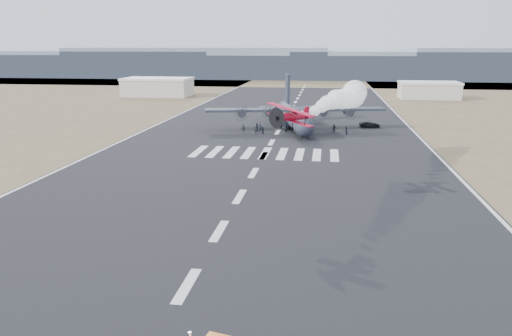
% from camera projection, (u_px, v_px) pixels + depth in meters
% --- Properties ---
extents(ground, '(500.00, 500.00, 0.00)m').
position_uv_depth(ground, '(187.00, 286.00, 39.17)').
color(ground, black).
rests_on(ground, ground).
extents(scrub_far, '(500.00, 80.00, 0.00)m').
position_uv_depth(scrub_far, '(308.00, 81.00, 260.26)').
color(scrub_far, brown).
rests_on(scrub_far, ground).
extents(runway_markings, '(60.00, 260.00, 0.01)m').
position_uv_depth(runway_markings, '(271.00, 142.00, 96.84)').
color(runway_markings, silver).
rests_on(runway_markings, ground).
extents(ridge_seg_a, '(150.00, 50.00, 13.00)m').
position_uv_depth(ridge_seg_a, '(0.00, 65.00, 314.20)').
color(ridge_seg_a, slate).
rests_on(ridge_seg_a, ground).
extents(ridge_seg_b, '(150.00, 50.00, 15.00)m').
position_uv_depth(ridge_seg_b, '(97.00, 64.00, 305.08)').
color(ridge_seg_b, slate).
rests_on(ridge_seg_b, ground).
extents(ridge_seg_c, '(150.00, 50.00, 17.00)m').
position_uv_depth(ridge_seg_c, '(200.00, 62.00, 295.95)').
color(ridge_seg_c, slate).
rests_on(ridge_seg_c, ground).
extents(ridge_seg_d, '(150.00, 50.00, 13.00)m').
position_uv_depth(ridge_seg_d, '(310.00, 66.00, 287.54)').
color(ridge_seg_d, slate).
rests_on(ridge_seg_d, ground).
extents(ridge_seg_e, '(150.00, 50.00, 15.00)m').
position_uv_depth(ridge_seg_e, '(427.00, 65.00, 278.41)').
color(ridge_seg_e, slate).
rests_on(ridge_seg_e, ground).
extents(hangar_left, '(24.50, 14.50, 6.70)m').
position_uv_depth(hangar_left, '(158.00, 87.00, 184.85)').
color(hangar_left, '#B1AB9E').
rests_on(hangar_left, ground).
extents(hangar_right, '(20.50, 12.50, 5.90)m').
position_uv_depth(hangar_right, '(429.00, 90.00, 176.35)').
color(hangar_right, '#B1AB9E').
rests_on(hangar_right, ground).
extents(aerobatic_biplane, '(6.32, 5.96, 2.89)m').
position_uv_depth(aerobatic_biplane, '(292.00, 116.00, 56.67)').
color(aerobatic_biplane, red).
extents(smoke_trail, '(9.98, 25.82, 4.01)m').
position_uv_depth(smoke_trail, '(347.00, 97.00, 76.23)').
color(smoke_trail, white).
extents(transport_aircraft, '(39.85, 32.61, 11.56)m').
position_uv_depth(transport_aircraft, '(294.00, 115.00, 113.00)').
color(transport_aircraft, '#212431').
rests_on(transport_aircraft, ground).
extents(support_vehicle, '(5.04, 2.90, 1.32)m').
position_uv_depth(support_vehicle, '(370.00, 124.00, 114.62)').
color(support_vehicle, black).
rests_on(support_vehicle, ground).
extents(crew_a, '(0.61, 0.50, 1.62)m').
position_uv_depth(crew_a, '(243.00, 128.00, 108.82)').
color(crew_a, black).
rests_on(crew_a, ground).
extents(crew_b, '(0.98, 0.68, 1.88)m').
position_uv_depth(crew_b, '(287.00, 129.00, 106.82)').
color(crew_b, black).
rests_on(crew_b, ground).
extents(crew_c, '(1.17, 1.12, 1.72)m').
position_uv_depth(crew_c, '(256.00, 130.00, 105.64)').
color(crew_c, black).
rests_on(crew_c, ground).
extents(crew_d, '(1.00, 0.94, 1.56)m').
position_uv_depth(crew_d, '(263.00, 130.00, 106.02)').
color(crew_d, black).
rests_on(crew_d, ground).
extents(crew_e, '(0.94, 0.68, 1.74)m').
position_uv_depth(crew_e, '(257.00, 127.00, 109.45)').
color(crew_e, black).
rests_on(crew_e, ground).
extents(crew_f, '(1.73, 0.80, 1.80)m').
position_uv_depth(crew_f, '(334.00, 128.00, 107.66)').
color(crew_f, black).
rests_on(crew_f, ground).
extents(crew_g, '(0.86, 0.79, 1.90)m').
position_uv_depth(crew_g, '(260.00, 127.00, 108.68)').
color(crew_g, black).
rests_on(crew_g, ground).
extents(crew_h, '(0.91, 0.97, 1.70)m').
position_uv_depth(crew_h, '(346.00, 131.00, 105.12)').
color(crew_h, black).
rests_on(crew_h, ground).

